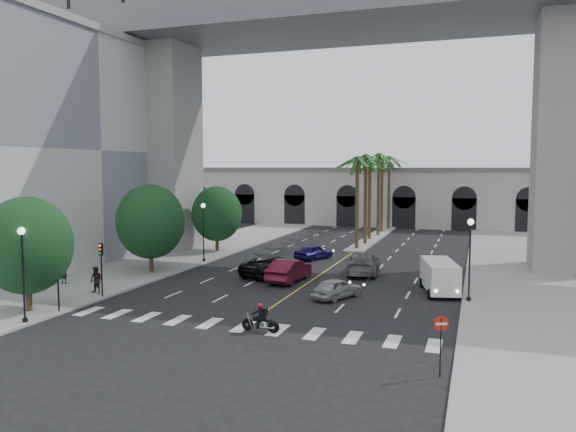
% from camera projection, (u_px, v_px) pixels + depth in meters
% --- Properties ---
extents(ground, '(140.00, 140.00, 0.00)m').
position_uv_depth(ground, '(254.00, 319.00, 31.61)').
color(ground, black).
rests_on(ground, ground).
extents(sidewalk_left, '(8.00, 100.00, 0.15)m').
position_uv_depth(sidewalk_left, '(163.00, 261.00, 50.57)').
color(sidewalk_left, gray).
rests_on(sidewalk_left, ground).
extents(sidewalk_right, '(8.00, 100.00, 0.15)m').
position_uv_depth(sidewalk_right, '(522.00, 284.00, 40.93)').
color(sidewalk_right, gray).
rests_on(sidewalk_right, ground).
extents(median, '(2.00, 24.00, 0.20)m').
position_uv_depth(median, '(374.00, 238.00, 67.43)').
color(median, gray).
rests_on(median, ground).
extents(building_left, '(16.50, 32.50, 20.60)m').
position_uv_depth(building_left, '(27.00, 148.00, 50.71)').
color(building_left, '#BABAB5').
rests_on(building_left, ground).
extents(pier_building, '(71.00, 10.50, 8.50)m').
position_uv_depth(pier_building, '(395.00, 196.00, 83.10)').
color(pier_building, beige).
rests_on(pier_building, ground).
extents(bridge, '(75.00, 13.00, 26.00)m').
position_uv_depth(bridge, '(383.00, 54.00, 49.64)').
color(bridge, gray).
rests_on(bridge, ground).
extents(palm_a, '(3.20, 3.20, 10.30)m').
position_uv_depth(palm_a, '(358.00, 162.00, 57.22)').
color(palm_a, '#47331E').
rests_on(palm_a, ground).
extents(palm_b, '(3.20, 3.20, 10.60)m').
position_uv_depth(palm_b, '(366.00, 160.00, 60.93)').
color(palm_b, '#47331E').
rests_on(palm_b, ground).
extents(palm_c, '(3.20, 3.20, 10.10)m').
position_uv_depth(palm_c, '(370.00, 164.00, 64.84)').
color(palm_c, '#47331E').
rests_on(palm_c, ground).
extents(palm_d, '(3.20, 3.20, 10.90)m').
position_uv_depth(palm_d, '(379.00, 158.00, 68.44)').
color(palm_d, '#47331E').
rests_on(palm_d, ground).
extents(palm_e, '(3.20, 3.20, 10.40)m').
position_uv_depth(palm_e, '(382.00, 162.00, 72.33)').
color(palm_e, '#47331E').
rests_on(palm_e, ground).
extents(palm_f, '(3.20, 3.20, 10.70)m').
position_uv_depth(palm_f, '(389.00, 160.00, 75.98)').
color(palm_f, '#47331E').
rests_on(palm_f, ground).
extents(street_tree_near, '(5.20, 5.20, 6.89)m').
position_uv_depth(street_tree_near, '(27.00, 245.00, 32.61)').
color(street_tree_near, '#382616').
rests_on(street_tree_near, ground).
extents(street_tree_mid, '(5.44, 5.44, 7.21)m').
position_uv_depth(street_tree_mid, '(151.00, 222.00, 44.86)').
color(street_tree_mid, '#382616').
rests_on(street_tree_mid, ground).
extents(street_tree_far, '(5.04, 5.04, 6.68)m').
position_uv_depth(street_tree_far, '(217.00, 214.00, 56.20)').
color(street_tree_far, '#382616').
rests_on(street_tree_far, ground).
extents(lamp_post_left_near, '(0.40, 0.40, 5.35)m').
position_uv_depth(lamp_post_left_near, '(23.00, 266.00, 30.28)').
color(lamp_post_left_near, black).
rests_on(lamp_post_left_near, ground).
extents(lamp_post_left_far, '(0.40, 0.40, 5.35)m').
position_uv_depth(lamp_post_left_far, '(203.00, 227.00, 50.08)').
color(lamp_post_left_far, black).
rests_on(lamp_post_left_far, ground).
extents(lamp_post_right, '(0.40, 0.40, 5.35)m').
position_uv_depth(lamp_post_right, '(470.00, 252.00, 35.21)').
color(lamp_post_right, black).
rests_on(lamp_post_right, ground).
extents(traffic_signal_near, '(0.25, 0.18, 3.65)m').
position_uv_depth(traffic_signal_near, '(58.00, 271.00, 32.67)').
color(traffic_signal_near, black).
rests_on(traffic_signal_near, ground).
extents(traffic_signal_far, '(0.25, 0.18, 3.65)m').
position_uv_depth(traffic_signal_far, '(101.00, 261.00, 36.44)').
color(traffic_signal_far, black).
rests_on(traffic_signal_far, ground).
extents(motorcycle_rider, '(2.12, 0.57, 1.53)m').
position_uv_depth(motorcycle_rider, '(262.00, 319.00, 29.19)').
color(motorcycle_rider, black).
rests_on(motorcycle_rider, ground).
extents(car_a, '(3.07, 4.21, 1.33)m').
position_uv_depth(car_a, '(337.00, 288.00, 36.67)').
color(car_a, '#9A999D').
rests_on(car_a, ground).
extents(car_b, '(2.16, 5.28, 1.70)m').
position_uv_depth(car_b, '(289.00, 270.00, 42.05)').
color(car_b, '#4A0E20').
rests_on(car_b, ground).
extents(car_c, '(4.50, 6.54, 1.66)m').
position_uv_depth(car_c, '(273.00, 265.00, 44.22)').
color(car_c, black).
rests_on(car_c, ground).
extents(car_d, '(2.89, 6.02, 1.69)m').
position_uv_depth(car_d, '(363.00, 264.00, 44.96)').
color(car_d, slate).
rests_on(car_d, ground).
extents(car_e, '(3.22, 4.49, 1.42)m').
position_uv_depth(car_e, '(314.00, 252.00, 52.10)').
color(car_e, '#17114F').
rests_on(car_e, ground).
extents(cargo_van, '(3.04, 5.44, 2.19)m').
position_uv_depth(cargo_van, '(440.00, 276.00, 38.10)').
color(cargo_van, silver).
rests_on(cargo_van, ground).
extents(pedestrian_a, '(0.74, 0.53, 1.92)m').
position_uv_depth(pedestrian_a, '(63.00, 271.00, 40.53)').
color(pedestrian_a, black).
rests_on(pedestrian_a, sidewalk_left).
extents(pedestrian_b, '(0.94, 0.76, 1.80)m').
position_uv_depth(pedestrian_b, '(96.00, 280.00, 37.47)').
color(pedestrian_b, black).
rests_on(pedestrian_b, sidewalk_left).
extents(do_not_enter_sign, '(0.58, 0.28, 2.54)m').
position_uv_depth(do_not_enter_sign, '(441.00, 333.00, 22.81)').
color(do_not_enter_sign, black).
rests_on(do_not_enter_sign, ground).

